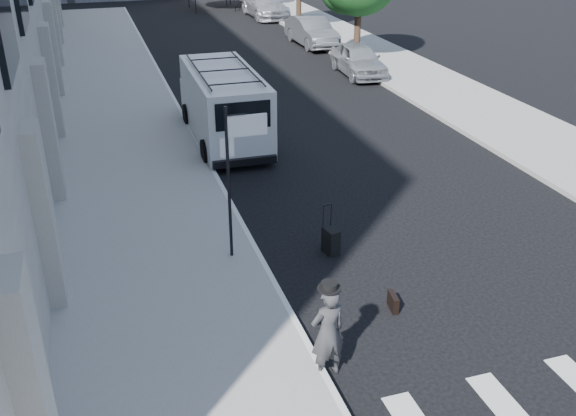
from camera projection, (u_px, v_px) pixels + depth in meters
ground at (398, 320)px, 12.62m from camera, size 120.00×120.00×0.00m
sidewalk_left at (117, 105)px, 25.12m from camera, size 4.50×48.00×0.15m
sidewalk_right at (382, 59)px, 32.13m from camera, size 4.00×56.00×0.15m
sign_pole at (238, 151)px, 13.55m from camera, size 1.03×0.07×3.50m
businessman at (328, 333)px, 10.82m from camera, size 0.71×0.52×1.77m
briefcase at (393, 302)px, 12.88m from camera, size 0.19×0.45×0.34m
suitcase at (331, 241)px, 14.84m from camera, size 0.35×0.47×1.19m
cargo_van at (223, 104)px, 21.41m from camera, size 2.31×6.32×2.36m
parked_car_a at (358, 59)px, 29.29m from camera, size 1.92×4.29×1.43m
parked_car_b at (312, 31)px, 34.95m from camera, size 1.76×4.68×1.52m
parked_car_c at (265, 5)px, 42.99m from camera, size 2.31×5.50×1.59m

